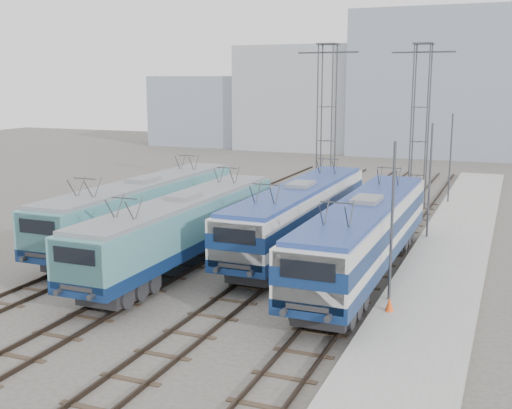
% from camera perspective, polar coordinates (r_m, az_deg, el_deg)
% --- Properties ---
extents(ground, '(160.00, 160.00, 0.00)m').
position_cam_1_polar(ground, '(29.03, -6.16, -8.01)').
color(ground, '#514C47').
extents(platform, '(4.00, 70.00, 0.30)m').
position_cam_1_polar(platform, '(33.55, 16.31, -5.50)').
color(platform, '#9E9E99').
rests_on(platform, ground).
extents(locomotive_far_left, '(2.85, 18.03, 3.39)m').
position_cam_1_polar(locomotive_far_left, '(37.78, -10.10, -0.13)').
color(locomotive_far_left, navy).
rests_on(locomotive_far_left, ground).
extents(locomotive_center_left, '(2.77, 17.50, 3.29)m').
position_cam_1_polar(locomotive_center_left, '(32.66, -6.59, -1.88)').
color(locomotive_center_left, navy).
rests_on(locomotive_center_left, ground).
extents(locomotive_center_right, '(2.84, 17.98, 3.38)m').
position_cam_1_polar(locomotive_center_right, '(35.59, 3.86, -0.58)').
color(locomotive_center_right, navy).
rests_on(locomotive_center_right, ground).
extents(locomotive_far_right, '(2.91, 18.41, 3.46)m').
position_cam_1_polar(locomotive_far_right, '(31.00, 9.66, -2.36)').
color(locomotive_far_right, navy).
rests_on(locomotive_far_right, ground).
extents(catenary_tower_west, '(4.50, 1.20, 12.00)m').
position_cam_1_polar(catenary_tower_west, '(48.03, 6.28, 7.60)').
color(catenary_tower_west, '#3F4247').
rests_on(catenary_tower_west, ground).
extents(catenary_tower_east, '(4.50, 1.20, 12.00)m').
position_cam_1_polar(catenary_tower_east, '(48.65, 14.38, 7.37)').
color(catenary_tower_east, '#3F4247').
rests_on(catenary_tower_east, ground).
extents(mast_front, '(0.12, 0.12, 7.00)m').
position_cam_1_polar(mast_front, '(27.16, 11.98, -1.84)').
color(mast_front, '#3F4247').
rests_on(mast_front, ground).
extents(mast_mid, '(0.12, 0.12, 7.00)m').
position_cam_1_polar(mast_mid, '(38.84, 15.17, 1.83)').
color(mast_mid, '#3F4247').
rests_on(mast_mid, ground).
extents(mast_rear, '(0.12, 0.12, 7.00)m').
position_cam_1_polar(mast_rear, '(50.67, 16.89, 3.80)').
color(mast_rear, '#3F4247').
rests_on(mast_rear, ground).
extents(safety_cone, '(0.34, 0.34, 0.58)m').
position_cam_1_polar(safety_cone, '(26.58, 11.78, -8.65)').
color(safety_cone, '#F8561A').
rests_on(safety_cone, platform).
extents(building_west, '(18.00, 12.00, 14.00)m').
position_cam_1_polar(building_west, '(90.32, 4.72, 9.41)').
color(building_west, '#9CA4AE').
rests_on(building_west, ground).
extents(building_center, '(22.00, 14.00, 18.00)m').
position_cam_1_polar(building_center, '(86.60, 16.36, 10.27)').
color(building_center, '#8592A3').
rests_on(building_center, ground).
extents(building_far_west, '(14.00, 10.00, 10.00)m').
position_cam_1_polar(building_far_west, '(96.42, -4.50, 8.32)').
color(building_far_west, '#8592A3').
rests_on(building_far_west, ground).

